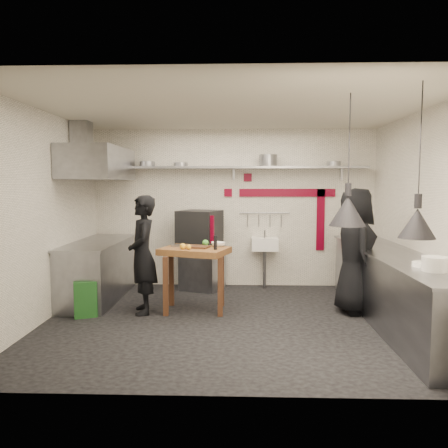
{
  "coord_description": "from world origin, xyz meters",
  "views": [
    {
      "loc": [
        0.09,
        -5.72,
        1.83
      ],
      "look_at": [
        -0.11,
        0.3,
        1.28
      ],
      "focal_mm": 35.0,
      "sensor_mm": 36.0,
      "label": 1
    }
  ],
  "objects_px": {
    "chef_right": "(355,251)",
    "prep_table": "(195,279)",
    "oven_stand": "(203,266)",
    "chef_left": "(143,255)",
    "green_bin": "(85,298)",
    "combi_oven": "(200,227)"
  },
  "relations": [
    {
      "from": "chef_right",
      "to": "prep_table",
      "type": "bearing_deg",
      "value": 86.18
    },
    {
      "from": "oven_stand",
      "to": "prep_table",
      "type": "bearing_deg",
      "value": -68.71
    },
    {
      "from": "oven_stand",
      "to": "chef_left",
      "type": "height_order",
      "value": "chef_left"
    },
    {
      "from": "oven_stand",
      "to": "chef_left",
      "type": "relative_size",
      "value": 0.48
    },
    {
      "from": "prep_table",
      "to": "chef_right",
      "type": "height_order",
      "value": "chef_right"
    },
    {
      "from": "green_bin",
      "to": "chef_left",
      "type": "bearing_deg",
      "value": 12.28
    },
    {
      "from": "green_bin",
      "to": "chef_left",
      "type": "xyz_separation_m",
      "value": [
        0.78,
        0.17,
        0.59
      ]
    },
    {
      "from": "chef_left",
      "to": "chef_right",
      "type": "distance_m",
      "value": 3.01
    },
    {
      "from": "chef_left",
      "to": "chef_right",
      "type": "height_order",
      "value": "chef_right"
    },
    {
      "from": "oven_stand",
      "to": "combi_oven",
      "type": "distance_m",
      "value": 0.69
    },
    {
      "from": "green_bin",
      "to": "chef_left",
      "type": "distance_m",
      "value": 0.99
    },
    {
      "from": "chef_right",
      "to": "chef_left",
      "type": "bearing_deg",
      "value": 88.61
    },
    {
      "from": "oven_stand",
      "to": "chef_left",
      "type": "bearing_deg",
      "value": -95.41
    },
    {
      "from": "oven_stand",
      "to": "green_bin",
      "type": "bearing_deg",
      "value": -111.73
    },
    {
      "from": "combi_oven",
      "to": "chef_right",
      "type": "height_order",
      "value": "chef_right"
    },
    {
      "from": "combi_oven",
      "to": "prep_table",
      "type": "height_order",
      "value": "combi_oven"
    },
    {
      "from": "prep_table",
      "to": "chef_right",
      "type": "distance_m",
      "value": 2.33
    },
    {
      "from": "green_bin",
      "to": "prep_table",
      "type": "relative_size",
      "value": 0.54
    },
    {
      "from": "prep_table",
      "to": "chef_right",
      "type": "bearing_deg",
      "value": 18.66
    },
    {
      "from": "green_bin",
      "to": "chef_right",
      "type": "xyz_separation_m",
      "value": [
        3.79,
        0.3,
        0.64
      ]
    },
    {
      "from": "oven_stand",
      "to": "green_bin",
      "type": "distance_m",
      "value": 2.21
    },
    {
      "from": "oven_stand",
      "to": "combi_oven",
      "type": "height_order",
      "value": "combi_oven"
    }
  ]
}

